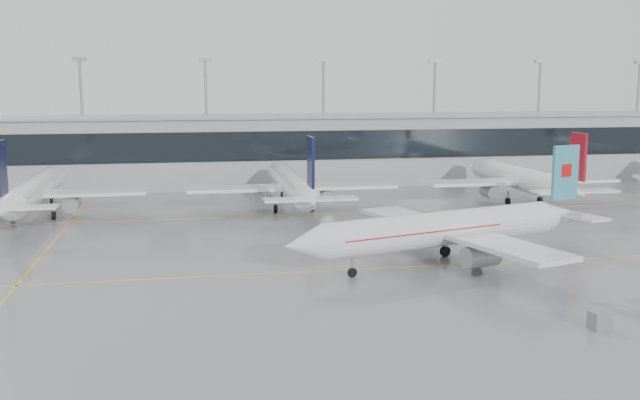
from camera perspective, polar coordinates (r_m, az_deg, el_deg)
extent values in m
plane|color=gray|center=(69.72, 1.80, -5.63)|extent=(320.00, 320.00, 0.00)
cube|color=gold|center=(69.72, 1.80, -5.62)|extent=(120.00, 0.25, 0.01)
cube|color=gold|center=(98.55, -1.90, -1.21)|extent=(120.00, 0.25, 0.01)
cube|color=gold|center=(84.27, -20.93, -3.63)|extent=(0.25, 60.00, 0.01)
cube|color=#939396|center=(129.19, -4.03, 3.95)|extent=(180.00, 15.00, 12.00)
cube|color=black|center=(121.59, -3.64, 4.34)|extent=(180.00, 0.20, 5.00)
cube|color=gray|center=(128.77, -4.06, 6.70)|extent=(182.00, 16.00, 0.40)
cylinder|color=gray|center=(135.31, -18.45, 5.87)|extent=(0.50, 0.50, 22.00)
cube|color=gray|center=(135.20, -18.70, 10.65)|extent=(2.40, 1.00, 0.60)
cylinder|color=gray|center=(134.06, -9.05, 6.20)|extent=(0.50, 0.50, 22.00)
cube|color=gray|center=(133.95, -9.18, 11.03)|extent=(2.40, 1.00, 0.60)
cylinder|color=gray|center=(136.39, 0.28, 6.36)|extent=(0.50, 0.50, 22.00)
cube|color=gray|center=(136.29, 0.29, 11.11)|extent=(2.40, 1.00, 0.60)
cylinder|color=gray|center=(142.13, 9.08, 6.37)|extent=(0.50, 0.50, 22.00)
cube|color=gray|center=(142.03, 9.20, 10.92)|extent=(2.40, 1.00, 0.60)
cylinder|color=gray|center=(150.89, 17.03, 6.24)|extent=(0.50, 0.50, 22.00)
cube|color=gray|center=(150.80, 17.24, 10.53)|extent=(2.40, 1.00, 0.60)
cylinder|color=gray|center=(162.19, 23.99, 6.03)|extent=(0.50, 0.50, 22.00)
cube|color=gray|center=(162.10, 24.25, 10.02)|extent=(2.40, 1.00, 0.60)
cylinder|color=silver|center=(71.96, 9.72, -2.28)|extent=(26.37, 11.03, 3.48)
cone|color=silver|center=(64.10, -1.27, -3.57)|extent=(4.84, 4.49, 3.48)
cone|color=silver|center=(82.50, 18.66, -1.16)|extent=(6.37, 4.95, 3.48)
cube|color=silver|center=(72.94, 10.65, -2.47)|extent=(13.13, 28.93, 0.45)
cube|color=silver|center=(82.59, 18.77, -0.94)|extent=(5.89, 11.38, 0.25)
cube|color=teal|center=(82.11, 19.03, 2.09)|extent=(3.55, 1.38, 5.93)
cylinder|color=gray|center=(69.33, 12.73, -4.42)|extent=(4.05, 3.06, 2.10)
cylinder|color=gray|center=(76.71, 8.12, -2.97)|extent=(4.05, 3.06, 2.10)
cylinder|color=gray|center=(66.97, 2.60, -5.20)|extent=(0.20, 0.20, 1.49)
cylinder|color=black|center=(67.16, 2.60, -5.82)|extent=(0.95, 0.55, 0.90)
cylinder|color=gray|center=(72.02, 12.51, -4.30)|extent=(0.24, 0.24, 1.49)
cylinder|color=black|center=(72.19, 12.48, -4.88)|extent=(1.18, 0.75, 1.10)
cylinder|color=gray|center=(75.96, 10.00, -3.51)|extent=(0.24, 0.24, 1.49)
cylinder|color=black|center=(76.13, 9.98, -4.06)|extent=(1.18, 0.75, 1.10)
cube|color=#B70F0F|center=(82.08, 19.03, 2.26)|extent=(1.47, 0.84, 1.40)
cube|color=#B70F0F|center=(70.18, 7.76, -2.35)|extent=(18.24, 8.59, 0.12)
cylinder|color=white|center=(103.89, -21.81, 0.79)|extent=(3.59, 27.36, 3.59)
cone|color=white|center=(119.17, -20.36, 1.89)|extent=(3.59, 4.00, 3.59)
cone|color=white|center=(87.99, -23.87, -0.76)|extent=(3.59, 5.60, 3.59)
cube|color=white|center=(102.50, -21.95, 0.45)|extent=(29.64, 5.00, 0.45)
cube|color=white|center=(87.75, -23.91, -0.59)|extent=(11.40, 2.80, 0.25)
cube|color=black|center=(86.96, -24.14, 2.34)|extent=(0.35, 3.60, 6.12)
cylinder|color=gray|center=(102.35, -19.22, -0.25)|extent=(2.10, 3.60, 2.10)
cylinder|color=gray|center=(114.64, -20.70, 0.30)|extent=(0.20, 0.20, 1.56)
cylinder|color=black|center=(114.75, -20.68, -0.09)|extent=(0.30, 0.90, 0.90)
cylinder|color=gray|center=(102.40, -23.42, -0.82)|extent=(0.24, 0.24, 1.56)
cylinder|color=black|center=(102.53, -23.39, -1.25)|extent=(0.45, 1.10, 1.10)
cylinder|color=gray|center=(101.35, -20.55, -0.75)|extent=(0.24, 0.24, 1.56)
cylinder|color=black|center=(101.48, -20.53, -1.18)|extent=(0.45, 1.10, 1.10)
cylinder|color=white|center=(102.83, -2.32, 1.37)|extent=(3.59, 27.36, 3.59)
cone|color=white|center=(118.24, -3.40, 2.40)|extent=(3.59, 4.00, 3.59)
cone|color=white|center=(86.73, -0.78, -0.10)|extent=(3.59, 5.60, 3.59)
cube|color=white|center=(101.41, -2.20, 1.03)|extent=(29.64, 5.00, 0.45)
cube|color=white|center=(86.48, -0.76, 0.08)|extent=(11.40, 2.80, 0.25)
cube|color=black|center=(85.68, -0.74, 3.06)|extent=(0.35, 3.60, 6.12)
cylinder|color=gray|center=(101.56, -4.92, 0.16)|extent=(2.10, 3.60, 2.10)
cylinder|color=gray|center=(102.91, 0.41, 0.32)|extent=(2.10, 3.60, 2.10)
cylinder|color=gray|center=(113.67, -3.08, 0.81)|extent=(0.20, 0.20, 1.56)
cylinder|color=black|center=(113.79, -3.08, 0.43)|extent=(0.30, 0.90, 0.90)
cylinder|color=gray|center=(100.42, -3.58, -0.26)|extent=(0.24, 0.24, 1.56)
cylinder|color=black|center=(100.55, -3.58, -0.69)|extent=(0.45, 1.10, 1.10)
cylinder|color=gray|center=(101.16, -0.66, -0.17)|extent=(0.24, 0.24, 1.56)
cylinder|color=black|center=(101.29, -0.66, -0.60)|extent=(0.45, 1.10, 1.10)
cylinder|color=white|center=(113.15, 15.51, 1.76)|extent=(3.59, 27.36, 3.59)
cone|color=white|center=(127.32, 12.45, 2.69)|extent=(3.59, 4.00, 3.59)
cone|color=white|center=(98.75, 19.67, 0.51)|extent=(3.59, 5.60, 3.59)
cube|color=white|center=(111.87, 15.84, 1.46)|extent=(29.64, 5.00, 0.45)
cube|color=white|center=(98.53, 19.74, 0.66)|extent=(11.40, 2.80, 0.25)
cube|color=maroon|center=(97.83, 19.94, 3.28)|extent=(0.35, 3.60, 6.12)
cylinder|color=gray|center=(110.49, 13.46, 0.68)|extent=(2.10, 3.60, 2.10)
cylinder|color=gray|center=(114.70, 17.85, 0.79)|extent=(2.10, 3.60, 2.10)
cylinder|color=gray|center=(123.08, 13.30, 1.23)|extent=(0.20, 0.20, 1.56)
cylinder|color=black|center=(123.19, 13.29, 0.87)|extent=(0.30, 0.90, 0.90)
cylinder|color=gray|center=(110.14, 14.81, 0.30)|extent=(0.24, 0.24, 1.56)
cylinder|color=black|center=(110.26, 14.79, -0.10)|extent=(0.45, 1.10, 1.10)
cylinder|color=gray|center=(112.45, 17.21, 0.37)|extent=(0.24, 0.24, 1.56)
cylinder|color=black|center=(112.56, 17.19, -0.02)|extent=(0.45, 1.10, 1.10)
cube|color=slate|center=(57.09, 21.48, -8.98)|extent=(1.41, 1.32, 1.34)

